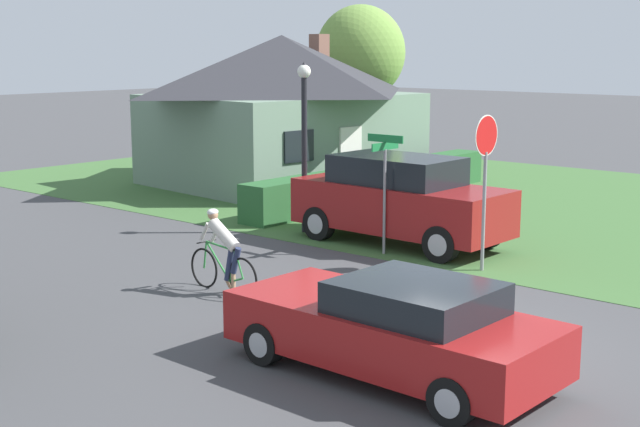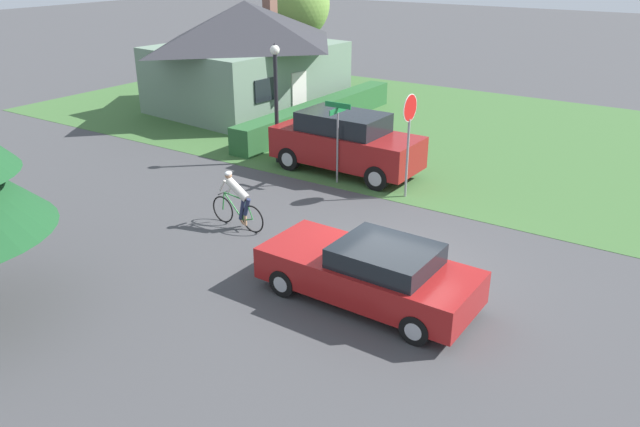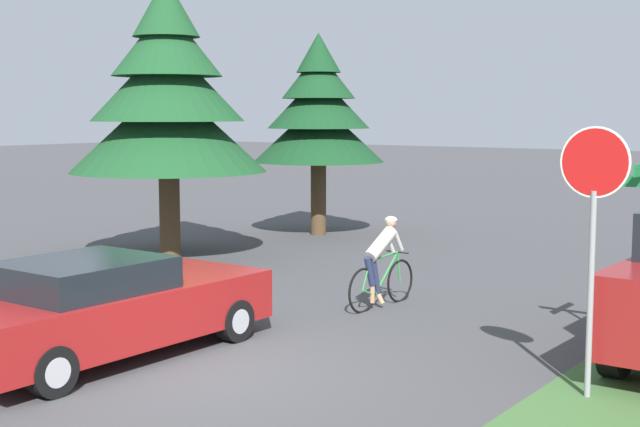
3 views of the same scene
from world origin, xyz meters
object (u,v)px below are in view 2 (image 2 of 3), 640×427
at_px(street_lamp, 276,89).
at_px(sedan_left_lane, 370,272).
at_px(parked_suv_right, 345,143).
at_px(stop_sign, 409,124).
at_px(cyclist, 237,201).
at_px(street_name_sign, 338,128).
at_px(cottage_house, 247,54).
at_px(deciduous_tree_right, 297,4).

bearing_deg(street_lamp, sedan_left_lane, -131.10).
distance_m(sedan_left_lane, street_lamp, 9.69).
height_order(parked_suv_right, stop_sign, stop_sign).
xyz_separation_m(cyclist, parked_suv_right, (5.31, -0.05, 0.28)).
height_order(sedan_left_lane, street_name_sign, street_name_sign).
bearing_deg(cottage_house, parked_suv_right, -116.06).
xyz_separation_m(cottage_house, deciduous_tree_right, (5.64, 1.24, 1.68)).
height_order(cyclist, street_name_sign, street_name_sign).
bearing_deg(street_name_sign, deciduous_tree_right, 40.11).
xyz_separation_m(street_lamp, street_name_sign, (-0.60, -2.79, -0.75)).
height_order(sedan_left_lane, street_lamp, street_lamp).
bearing_deg(stop_sign, street_name_sign, -86.18).
distance_m(stop_sign, street_lamp, 5.15).
height_order(sedan_left_lane, stop_sign, stop_sign).
distance_m(cyclist, street_lamp, 5.76).
bearing_deg(street_lamp, deciduous_tree_right, 32.54).
distance_m(cottage_house, street_name_sign, 10.69).
distance_m(cottage_house, sedan_left_lane, 17.71).
xyz_separation_m(sedan_left_lane, street_name_sign, (5.65, 4.37, 1.11)).
height_order(sedan_left_lane, cyclist, cyclist).
bearing_deg(street_lamp, cottage_house, 46.74).
bearing_deg(cottage_house, street_name_sign, -119.77).
xyz_separation_m(sedan_left_lane, parked_suv_right, (6.66, 4.70, 0.34)).
bearing_deg(stop_sign, sedan_left_lane, 20.65).
relative_size(cottage_house, cyclist, 4.75).
bearing_deg(street_name_sign, parked_suv_right, 17.90).
bearing_deg(street_lamp, cyclist, -153.69).
bearing_deg(cyclist, street_lamp, -60.25).
xyz_separation_m(cyclist, street_lamp, (4.90, 2.42, 1.80)).
bearing_deg(street_lamp, stop_sign, -95.48).
xyz_separation_m(street_lamp, deciduous_tree_right, (11.20, 7.15, 1.60)).
bearing_deg(stop_sign, parked_suv_right, -107.68).
bearing_deg(sedan_left_lane, street_lamp, -40.29).
distance_m(parked_suv_right, deciduous_tree_right, 14.79).
xyz_separation_m(parked_suv_right, stop_sign, (-0.90, -2.65, 1.20)).
bearing_deg(street_name_sign, cottage_house, 54.70).
bearing_deg(parked_suv_right, cyclist, 90.31).
relative_size(sedan_left_lane, deciduous_tree_right, 0.77).
relative_size(parked_suv_right, street_lamp, 1.23).
height_order(cottage_house, cyclist, cottage_house).
distance_m(sedan_left_lane, cyclist, 4.93).
relative_size(street_name_sign, deciduous_tree_right, 0.43).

